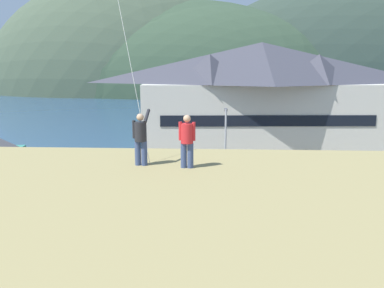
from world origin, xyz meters
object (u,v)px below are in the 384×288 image
object	(u,v)px
parking_light_pole	(225,140)
person_kite_flyer	(141,137)
moored_boat_wharfside	(163,131)
parked_car_corner_spot	(30,217)
storage_shed_waterside	(219,132)
parked_car_front_row_end	(204,181)
parked_car_lone_by_shed	(368,214)
person_companion	(187,140)
wharf_dock	(189,129)
moored_boat_outer_mooring	(211,131)
harbor_lodge	(261,95)
parked_car_mid_row_center	(235,218)
parked_car_back_row_right	(120,183)
parked_car_front_row_silver	(284,183)
parked_car_back_row_left	(142,215)

from	to	relation	value
parking_light_pole	person_kite_flyer	world-z (taller)	person_kite_flyer
moored_boat_wharfside	parked_car_corner_spot	xyz separation A→B (m)	(-4.01, -32.40, 0.34)
storage_shed_waterside	parked_car_front_row_end	bearing A→B (deg)	-94.94
storage_shed_waterside	parked_car_lone_by_shed	world-z (taller)	storage_shed_waterside
parked_car_corner_spot	person_companion	world-z (taller)	person_companion
wharf_dock	parked_car_corner_spot	world-z (taller)	parked_car_corner_spot
moored_boat_outer_mooring	wharf_dock	bearing A→B (deg)	133.43
moored_boat_outer_mooring	harbor_lodge	bearing A→B (deg)	-61.83
harbor_lodge	parked_car_mid_row_center	size ratio (longest dim) A/B	6.31
storage_shed_waterside	person_companion	distance (m)	33.16
moored_boat_outer_mooring	parked_car_corner_spot	bearing A→B (deg)	-107.81
parked_car_back_row_right	person_companion	bearing A→B (deg)	-69.53
parked_car_front_row_end	parked_car_front_row_silver	bearing A→B (deg)	-1.38
moored_boat_outer_mooring	parked_car_lone_by_shed	distance (m)	32.72
moored_boat_wharfside	moored_boat_outer_mooring	xyz separation A→B (m)	(6.52, 0.38, 0.00)
parking_light_pole	parked_car_mid_row_center	bearing A→B (deg)	-88.24
harbor_lodge	person_companion	xyz separation A→B (m)	(-6.03, -32.11, 1.20)
parked_car_lone_by_shed	parked_car_corner_spot	size ratio (longest dim) A/B	1.01
harbor_lodge	person_kite_flyer	size ratio (longest dim) A/B	14.68
harbor_lodge	parked_car_mid_row_center	bearing A→B (deg)	-99.70
storage_shed_waterside	parked_car_back_row_left	world-z (taller)	storage_shed_waterside
moored_boat_wharfside	parked_car_front_row_end	xyz separation A→B (m)	(6.08, -24.60, 0.34)
person_companion	parked_car_back_row_right	bearing A→B (deg)	110.47
storage_shed_waterside	parked_car_front_row_end	xyz separation A→B (m)	(-1.35, -15.58, -1.12)
wharf_dock	moored_boat_wharfside	xyz separation A→B (m)	(-3.25, -3.83, 0.37)
parked_car_mid_row_center	parked_car_lone_by_shed	size ratio (longest dim) A/B	1.00
moored_boat_outer_mooring	person_kite_flyer	size ratio (longest dim) A/B	3.22
parked_car_front_row_end	person_companion	xyz separation A→B (m)	(-0.24, -17.11, 6.51)
moored_boat_wharfside	parked_car_back_row_right	size ratio (longest dim) A/B	1.41
storage_shed_waterside	parked_car_lone_by_shed	xyz separation A→B (m)	(8.62, -21.89, -1.12)
parked_car_lone_by_shed	parked_car_back_row_left	size ratio (longest dim) A/B	1.00
parked_car_front_row_silver	parked_car_back_row_right	bearing A→B (deg)	-177.50
parking_light_pole	person_companion	xyz separation A→B (m)	(-1.90, -20.18, 3.87)
storage_shed_waterside	wharf_dock	bearing A→B (deg)	107.98
harbor_lodge	person_kite_flyer	xyz separation A→B (m)	(-7.59, -31.85, 1.21)
storage_shed_waterside	parked_car_back_row_left	size ratio (longest dim) A/B	1.22
parked_car_front_row_end	parked_car_lone_by_shed	bearing A→B (deg)	-32.36
parked_car_corner_spot	person_companion	distance (m)	15.03
wharf_dock	moored_boat_wharfside	bearing A→B (deg)	-130.33
parked_car_front_row_silver	parked_car_front_row_end	world-z (taller)	same
parked_car_mid_row_center	person_companion	size ratio (longest dim) A/B	2.48
parked_car_back_row_right	parked_car_front_row_end	size ratio (longest dim) A/B	0.99
storage_shed_waterside	moored_boat_outer_mooring	world-z (taller)	storage_shed_waterside
moored_boat_outer_mooring	person_companion	size ratio (longest dim) A/B	3.44
harbor_lodge	parked_car_front_row_end	distance (m)	16.93
parked_car_lone_by_shed	parking_light_pole	distance (m)	12.81
parked_car_back_row_right	parked_car_back_row_left	world-z (taller)	same
person_kite_flyer	person_companion	world-z (taller)	person_kite_flyer
parked_car_front_row_end	person_kite_flyer	world-z (taller)	person_kite_flyer
parked_car_front_row_silver	parking_light_pole	bearing A→B (deg)	143.43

